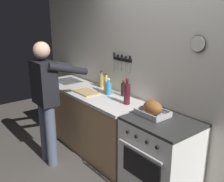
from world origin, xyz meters
name	(u,v)px	position (x,y,z in m)	size (l,w,h in m)	color
wall_back	(171,75)	(0.00, 1.35, 1.30)	(6.00, 0.13, 2.60)	white
counter_block	(90,118)	(-1.21, 0.99, 0.46)	(2.03, 0.65, 0.90)	tan
stove	(161,158)	(0.22, 0.99, 0.45)	(0.76, 0.67, 0.90)	white
person_cook	(47,96)	(-1.16, 0.30, 0.95)	(0.51, 0.63, 1.66)	#4C566B
roasting_pan	(153,109)	(0.06, 1.00, 0.98)	(0.35, 0.26, 0.18)	#B7B7BC
cutting_board	(86,92)	(-1.11, 0.88, 0.91)	(0.36, 0.24, 0.02)	tan
bottle_cooking_oil	(106,85)	(-0.95, 1.11, 1.02)	(0.07, 0.07, 0.28)	gold
bottle_vinegar	(101,81)	(-1.22, 1.23, 1.00)	(0.07, 0.07, 0.25)	#997F4C
bottle_dish_soap	(109,88)	(-0.84, 1.08, 1.00)	(0.07, 0.07, 0.23)	#338CCC
bottle_wine_red	(127,94)	(-0.40, 1.03, 1.04)	(0.08, 0.08, 0.33)	#47141E
bottle_soy_sauce	(123,89)	(-0.68, 1.21, 1.00)	(0.06, 0.06, 0.23)	black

